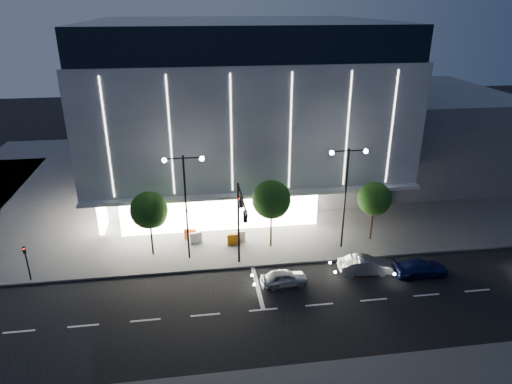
{
  "coord_description": "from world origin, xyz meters",
  "views": [
    {
      "loc": [
        -2.18,
        -27.11,
        19.7
      ],
      "look_at": [
        2.8,
        7.66,
        5.0
      ],
      "focal_mm": 32.0,
      "sensor_mm": 36.0,
      "label": 1
    }
  ],
  "objects_px": {
    "barrier_b": "(196,238)",
    "street_lamp_west": "(185,193)",
    "barrier_d": "(239,237)",
    "ped_signal_far": "(27,260)",
    "traffic_mast": "(240,215)",
    "barrier_a": "(191,234)",
    "street_lamp_east": "(346,184)",
    "tree_right": "(374,200)",
    "car_third": "(420,268)",
    "car_lead": "(284,278)",
    "car_second": "(365,265)",
    "tree_mid": "(272,202)",
    "barrier_c": "(234,239)",
    "tree_left": "(149,212)"
  },
  "relations": [
    {
      "from": "street_lamp_east",
      "to": "car_second",
      "type": "bearing_deg",
      "value": -81.46
    },
    {
      "from": "barrier_d",
      "to": "barrier_b",
      "type": "bearing_deg",
      "value": 168.39
    },
    {
      "from": "tree_left",
      "to": "ped_signal_far",
      "type": "bearing_deg",
      "value": -164.39
    },
    {
      "from": "tree_mid",
      "to": "barrier_a",
      "type": "height_order",
      "value": "tree_mid"
    },
    {
      "from": "street_lamp_west",
      "to": "car_third",
      "type": "distance_m",
      "value": 19.18
    },
    {
      "from": "barrier_a",
      "to": "barrier_d",
      "type": "xyz_separation_m",
      "value": [
        4.22,
        -1.01,
        0.0
      ]
    },
    {
      "from": "street_lamp_east",
      "to": "car_lead",
      "type": "xyz_separation_m",
      "value": [
        -5.99,
        -4.74,
        -5.35
      ]
    },
    {
      "from": "barrier_c",
      "to": "barrier_d",
      "type": "xyz_separation_m",
      "value": [
        0.53,
        0.42,
        0.0
      ]
    },
    {
      "from": "car_second",
      "to": "barrier_c",
      "type": "relative_size",
      "value": 3.81
    },
    {
      "from": "street_lamp_west",
      "to": "barrier_a",
      "type": "distance_m",
      "value": 6.16
    },
    {
      "from": "car_second",
      "to": "barrier_b",
      "type": "height_order",
      "value": "car_second"
    },
    {
      "from": "tree_right",
      "to": "car_lead",
      "type": "xyz_separation_m",
      "value": [
        -9.02,
        -5.76,
        -3.28
      ]
    },
    {
      "from": "barrier_b",
      "to": "street_lamp_west",
      "type": "bearing_deg",
      "value": -118.06
    },
    {
      "from": "ped_signal_far",
      "to": "car_lead",
      "type": "height_order",
      "value": "ped_signal_far"
    },
    {
      "from": "tree_right",
      "to": "barrier_b",
      "type": "relative_size",
      "value": 5.01
    },
    {
      "from": "car_third",
      "to": "barrier_c",
      "type": "relative_size",
      "value": 3.95
    },
    {
      "from": "car_lead",
      "to": "car_second",
      "type": "xyz_separation_m",
      "value": [
        6.6,
        0.7,
        0.08
      ]
    },
    {
      "from": "ped_signal_far",
      "to": "tree_mid",
      "type": "xyz_separation_m",
      "value": [
        19.03,
        2.52,
        2.45
      ]
    },
    {
      "from": "tree_right",
      "to": "barrier_d",
      "type": "xyz_separation_m",
      "value": [
        -11.66,
        1.09,
        -3.23
      ]
    },
    {
      "from": "car_second",
      "to": "barrier_d",
      "type": "distance_m",
      "value": 11.1
    },
    {
      "from": "traffic_mast",
      "to": "tree_mid",
      "type": "height_order",
      "value": "traffic_mast"
    },
    {
      "from": "street_lamp_east",
      "to": "car_second",
      "type": "xyz_separation_m",
      "value": [
        0.61,
        -4.04,
        -5.27
      ]
    },
    {
      "from": "ped_signal_far",
      "to": "tree_right",
      "type": "bearing_deg",
      "value": 5.14
    },
    {
      "from": "barrier_a",
      "to": "barrier_c",
      "type": "distance_m",
      "value": 3.96
    },
    {
      "from": "car_lead",
      "to": "ped_signal_far",
      "type": "bearing_deg",
      "value": 75.0
    },
    {
      "from": "car_lead",
      "to": "barrier_d",
      "type": "xyz_separation_m",
      "value": [
        -2.64,
        6.85,
        0.04
      ]
    },
    {
      "from": "car_lead",
      "to": "street_lamp_east",
      "type": "bearing_deg",
      "value": -56.98
    },
    {
      "from": "street_lamp_west",
      "to": "car_second",
      "type": "relative_size",
      "value": 2.15
    },
    {
      "from": "ped_signal_far",
      "to": "barrier_d",
      "type": "bearing_deg",
      "value": 12.44
    },
    {
      "from": "barrier_b",
      "to": "car_second",
      "type": "bearing_deg",
      "value": -40.97
    },
    {
      "from": "traffic_mast",
      "to": "barrier_b",
      "type": "height_order",
      "value": "traffic_mast"
    },
    {
      "from": "tree_mid",
      "to": "barrier_a",
      "type": "xyz_separation_m",
      "value": [
        -6.88,
        2.1,
        -3.68
      ]
    },
    {
      "from": "car_lead",
      "to": "tree_left",
      "type": "bearing_deg",
      "value": 54.67
    },
    {
      "from": "street_lamp_east",
      "to": "car_lead",
      "type": "height_order",
      "value": "street_lamp_east"
    },
    {
      "from": "tree_left",
      "to": "barrier_d",
      "type": "bearing_deg",
      "value": 8.42
    },
    {
      "from": "car_third",
      "to": "barrier_a",
      "type": "relative_size",
      "value": 3.95
    },
    {
      "from": "tree_mid",
      "to": "barrier_a",
      "type": "distance_m",
      "value": 8.08
    },
    {
      "from": "car_lead",
      "to": "car_second",
      "type": "relative_size",
      "value": 0.85
    },
    {
      "from": "street_lamp_east",
      "to": "car_third",
      "type": "bearing_deg",
      "value": -45.86
    },
    {
      "from": "street_lamp_east",
      "to": "tree_right",
      "type": "relative_size",
      "value": 1.63
    },
    {
      "from": "tree_right",
      "to": "barrier_b",
      "type": "distance_m",
      "value": 15.84
    },
    {
      "from": "tree_mid",
      "to": "tree_right",
      "type": "bearing_deg",
      "value": -0.0
    },
    {
      "from": "tree_mid",
      "to": "barrier_c",
      "type": "relative_size",
      "value": 5.59
    },
    {
      "from": "car_second",
      "to": "barrier_a",
      "type": "xyz_separation_m",
      "value": [
        -13.46,
        7.16,
        -0.04
      ]
    },
    {
      "from": "tree_right",
      "to": "car_second",
      "type": "relative_size",
      "value": 1.32
    },
    {
      "from": "ped_signal_far",
      "to": "car_second",
      "type": "bearing_deg",
      "value": -5.66
    },
    {
      "from": "street_lamp_west",
      "to": "barrier_d",
      "type": "relative_size",
      "value": 8.18
    },
    {
      "from": "ped_signal_far",
      "to": "barrier_a",
      "type": "height_order",
      "value": "ped_signal_far"
    },
    {
      "from": "tree_left",
      "to": "car_third",
      "type": "height_order",
      "value": "tree_left"
    },
    {
      "from": "barrier_b",
      "to": "barrier_c",
      "type": "xyz_separation_m",
      "value": [
        3.25,
        -0.75,
        0.0
      ]
    }
  ]
}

